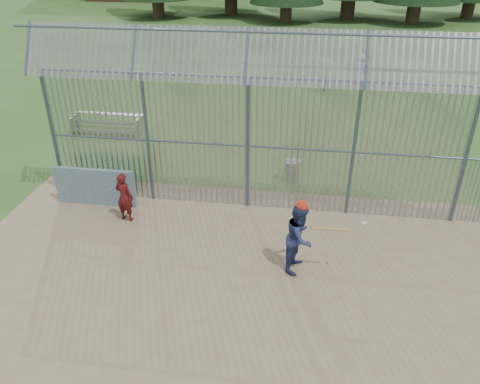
% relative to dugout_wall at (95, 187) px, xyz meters
% --- Properties ---
extents(ground, '(120.00, 120.00, 0.00)m').
position_rel_dugout_wall_xyz_m(ground, '(4.60, -2.90, -0.62)').
color(ground, '#2D511E').
rests_on(ground, ground).
extents(dirt_infield, '(14.00, 10.00, 0.02)m').
position_rel_dugout_wall_xyz_m(dirt_infield, '(4.60, -3.40, -0.61)').
color(dirt_infield, '#756047').
rests_on(dirt_infield, ground).
extents(dugout_wall, '(2.50, 0.12, 1.20)m').
position_rel_dugout_wall_xyz_m(dugout_wall, '(0.00, 0.00, 0.00)').
color(dugout_wall, '#38566B').
rests_on(dugout_wall, dirt_infield).
extents(batter, '(0.88, 1.02, 1.79)m').
position_rel_dugout_wall_xyz_m(batter, '(6.26, -2.26, 0.30)').
color(batter, navy).
rests_on(batter, dirt_infield).
extents(onlooker, '(0.62, 0.48, 1.49)m').
position_rel_dugout_wall_xyz_m(onlooker, '(1.22, -0.71, 0.15)').
color(onlooker, maroon).
rests_on(onlooker, dirt_infield).
extents(bg_kid_standing, '(0.96, 0.88, 1.64)m').
position_rel_dugout_wall_xyz_m(bg_kid_standing, '(9.02, 15.00, 0.20)').
color(bg_kid_standing, slate).
rests_on(bg_kid_standing, ground).
extents(bg_kid_seated, '(0.45, 0.45, 0.77)m').
position_rel_dugout_wall_xyz_m(bg_kid_seated, '(7.07, 13.26, -0.24)').
color(bg_kid_seated, slate).
rests_on(bg_kid_seated, ground).
extents(batting_gear, '(1.61, 0.39, 0.66)m').
position_rel_dugout_wall_xyz_m(batting_gear, '(6.40, -2.29, 1.10)').
color(batting_gear, red).
rests_on(batting_gear, ground).
extents(trash_can, '(0.56, 0.56, 0.82)m').
position_rel_dugout_wall_xyz_m(trash_can, '(5.87, 2.48, -0.24)').
color(trash_can, gray).
rests_on(trash_can, ground).
extents(bleacher, '(3.00, 0.95, 0.72)m').
position_rel_dugout_wall_xyz_m(bleacher, '(-2.05, 5.81, -0.21)').
color(bleacher, slate).
rests_on(bleacher, ground).
extents(backstop_fence, '(20.09, 0.81, 5.30)m').
position_rel_dugout_wall_xyz_m(backstop_fence, '(6.41, 0.53, 1.74)').
color(backstop_fence, '#47566B').
rests_on(backstop_fence, ground).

